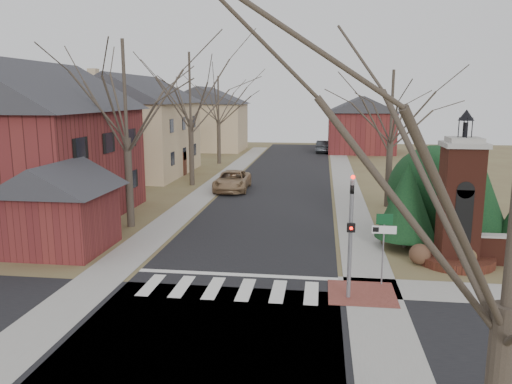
% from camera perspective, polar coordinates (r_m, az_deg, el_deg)
% --- Properties ---
extents(ground, '(120.00, 120.00, 0.00)m').
position_cam_1_polar(ground, '(18.02, -3.51, -11.97)').
color(ground, brown).
rests_on(ground, ground).
extents(main_street, '(8.00, 70.00, 0.01)m').
position_cam_1_polar(main_street, '(39.05, 2.68, 0.58)').
color(main_street, black).
rests_on(main_street, ground).
extents(cross_street, '(120.00, 8.00, 0.01)m').
position_cam_1_polar(cross_street, '(15.36, -5.75, -16.24)').
color(cross_street, black).
rests_on(cross_street, ground).
extents(crosswalk_zone, '(8.00, 2.20, 0.02)m').
position_cam_1_polar(crosswalk_zone, '(18.74, -3.04, -11.01)').
color(crosswalk_zone, silver).
rests_on(crosswalk_zone, ground).
extents(stop_bar, '(8.00, 0.35, 0.02)m').
position_cam_1_polar(stop_bar, '(20.12, -2.24, -9.43)').
color(stop_bar, silver).
rests_on(stop_bar, ground).
extents(sidewalk_right_main, '(2.00, 60.00, 0.02)m').
position_cam_1_polar(sidewalk_right_main, '(38.96, 10.32, 0.40)').
color(sidewalk_right_main, gray).
rests_on(sidewalk_right_main, ground).
extents(sidewalk_left, '(2.00, 60.00, 0.02)m').
position_cam_1_polar(sidewalk_left, '(39.82, -4.80, 0.76)').
color(sidewalk_left, gray).
rests_on(sidewalk_left, ground).
extents(curb_apron, '(2.40, 2.40, 0.02)m').
position_cam_1_polar(curb_apron, '(18.70, 11.99, -11.28)').
color(curb_apron, brown).
rests_on(curb_apron, ground).
extents(traffic_signal_pole, '(0.28, 0.41, 4.50)m').
position_cam_1_polar(traffic_signal_pole, '(17.45, 10.78, -3.94)').
color(traffic_signal_pole, slate).
rests_on(traffic_signal_pole, ground).
extents(sign_post, '(0.90, 0.07, 2.75)m').
position_cam_1_polar(sign_post, '(19.10, 14.38, -4.78)').
color(sign_post, slate).
rests_on(sign_post, ground).
extents(brick_gate_monument, '(3.20, 3.20, 6.47)m').
position_cam_1_polar(brick_gate_monument, '(22.56, 22.15, -2.29)').
color(brick_gate_monument, '#512217').
rests_on(brick_gate_monument, ground).
extents(house_brick_left, '(9.80, 11.80, 9.42)m').
position_cam_1_polar(house_brick_left, '(30.99, -24.22, 5.63)').
color(house_brick_left, maroon).
rests_on(house_brick_left, ground).
extents(house_stucco_left, '(9.80, 12.80, 9.28)m').
position_cam_1_polar(house_stucco_left, '(46.47, -13.69, 7.64)').
color(house_stucco_left, tan).
rests_on(house_stucco_left, ground).
extents(garage_left, '(4.80, 4.80, 4.29)m').
position_cam_1_polar(garage_left, '(24.35, -21.52, -1.14)').
color(garage_left, maroon).
rests_on(garage_left, ground).
extents(house_distant_left, '(10.80, 8.80, 8.53)m').
position_cam_1_polar(house_distant_left, '(66.12, -5.83, 8.47)').
color(house_distant_left, tan).
rests_on(house_distant_left, ground).
extents(house_distant_right, '(8.80, 8.80, 7.30)m').
position_cam_1_polar(house_distant_right, '(64.54, 11.89, 7.70)').
color(house_distant_right, maroon).
rests_on(house_distant_right, ground).
extents(evergreen_near, '(2.80, 2.80, 4.10)m').
position_cam_1_polar(evergreen_near, '(24.08, 16.86, -0.83)').
color(evergreen_near, '#473D33').
rests_on(evergreen_near, ground).
extents(evergreen_mid, '(3.40, 3.40, 4.70)m').
position_cam_1_polar(evergreen_mid, '(25.91, 23.69, 0.20)').
color(evergreen_mid, '#473D33').
rests_on(evergreen_mid, ground).
extents(evergreen_mass, '(4.80, 4.80, 4.80)m').
position_cam_1_polar(evergreen_mass, '(26.81, 19.83, 0.38)').
color(evergreen_mass, black).
rests_on(evergreen_mass, ground).
extents(bare_tree_0, '(8.05, 8.05, 11.15)m').
position_cam_1_polar(bare_tree_0, '(27.29, -14.82, 12.02)').
color(bare_tree_0, '#473D33').
rests_on(bare_tree_0, ground).
extents(bare_tree_1, '(8.40, 8.40, 11.64)m').
position_cam_1_polar(bare_tree_1, '(39.65, -7.58, 12.31)').
color(bare_tree_1, '#473D33').
rests_on(bare_tree_1, ground).
extents(bare_tree_2, '(7.35, 7.35, 10.19)m').
position_cam_1_polar(bare_tree_2, '(52.40, -4.34, 10.91)').
color(bare_tree_2, '#473D33').
rests_on(bare_tree_2, ground).
extents(bare_tree_3, '(7.00, 7.00, 9.70)m').
position_cam_1_polar(bare_tree_3, '(32.56, 15.31, 9.98)').
color(bare_tree_3, '#473D33').
rests_on(bare_tree_3, ground).
extents(pickup_truck, '(2.59, 5.32, 1.46)m').
position_cam_1_polar(pickup_truck, '(37.58, -2.73, 1.29)').
color(pickup_truck, '#987753').
rests_on(pickup_truck, ground).
extents(distant_car, '(1.95, 4.69, 1.51)m').
position_cam_1_polar(distant_car, '(63.67, 7.71, 5.18)').
color(distant_car, '#313539').
rests_on(distant_car, ground).
extents(dry_shrub_left, '(0.89, 0.89, 0.89)m').
position_cam_1_polar(dry_shrub_left, '(22.28, 18.21, -6.77)').
color(dry_shrub_left, '#533726').
rests_on(dry_shrub_left, ground).
extents(dry_shrub_right, '(1.01, 1.01, 1.01)m').
position_cam_1_polar(dry_shrub_right, '(22.69, 22.83, -6.61)').
color(dry_shrub_right, brown).
rests_on(dry_shrub_right, ground).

